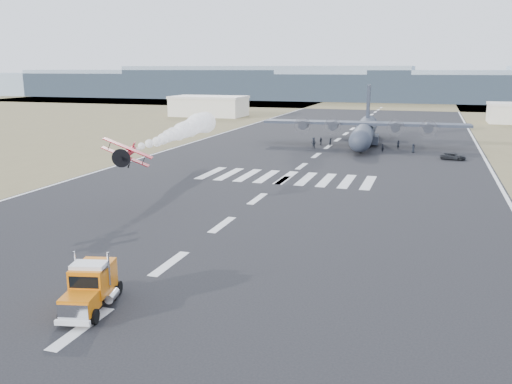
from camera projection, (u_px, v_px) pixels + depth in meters
The scene contains 21 objects.
ground at pixel (82, 328), 33.66m from camera, with size 500.00×500.00×0.00m, color black.
scrub_far at pixel (386, 104), 247.10m from camera, with size 500.00×80.00×0.00m, color brown.
runway_markings at pixel (302, 166), 89.34m from camera, with size 60.00×260.00×0.01m, color silver, non-canonical shape.
ridge_seg_a at pixel (66, 84), 331.71m from camera, with size 150.00×50.00×13.00m, color gray.
ridge_seg_b at pixel (161, 83), 312.08m from camera, with size 150.00×50.00×15.00m, color gray.
ridge_seg_c at pixel (269, 82), 292.45m from camera, with size 150.00×50.00×17.00m, color gray.
ridge_seg_d at pixel (392, 87), 273.49m from camera, with size 150.00×50.00×13.00m, color gray.
hangar_left at pixel (209, 106), 182.98m from camera, with size 24.50×14.50×6.70m.
semi_truck at pixel (91, 286), 36.18m from camera, with size 3.70×7.32×3.21m.
aerobatic_biplane at pixel (126, 153), 60.41m from camera, with size 5.42×5.25×3.40m.
smoke_trail at pixel (194, 126), 86.35m from camera, with size 6.54×33.00×3.62m.
transport_aircraft at pixel (365, 130), 114.17m from camera, with size 42.01×34.57×12.13m.
support_vehicle at pixel (453, 156), 95.64m from camera, with size 2.04×4.43×1.23m, color black.
crew_a at pixel (398, 145), 108.03m from camera, with size 0.66×0.54×1.80m, color black.
crew_b at pixel (314, 144), 109.22m from camera, with size 0.80×0.49×1.64m, color black.
crew_c at pixel (314, 142), 112.30m from camera, with size 1.17×0.54×1.81m, color black.
crew_d at pixel (321, 141), 114.49m from camera, with size 0.91×0.47×1.55m, color black.
crew_e at pixel (413, 148), 103.51m from camera, with size 0.84×0.52×1.72m, color black.
crew_f at pixel (368, 143), 111.45m from camera, with size 1.55×0.50×1.67m, color black.
crew_g at pixel (383, 148), 104.36m from camera, with size 0.58×0.47×1.58m, color black.
crew_h at pixel (331, 142), 112.93m from camera, with size 0.77×0.48×1.59m, color black.
Camera 1 is at (19.79, -26.12, 15.76)m, focal length 38.00 mm.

